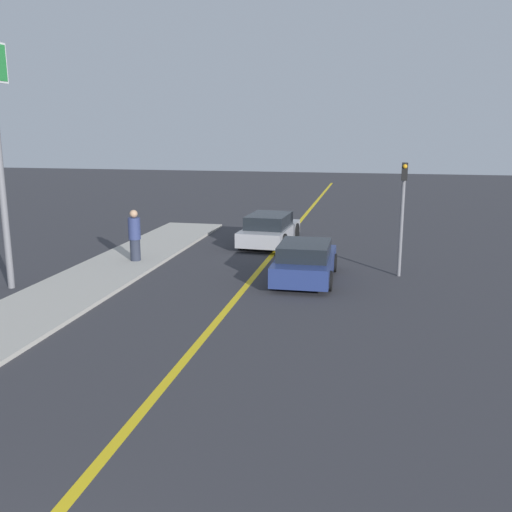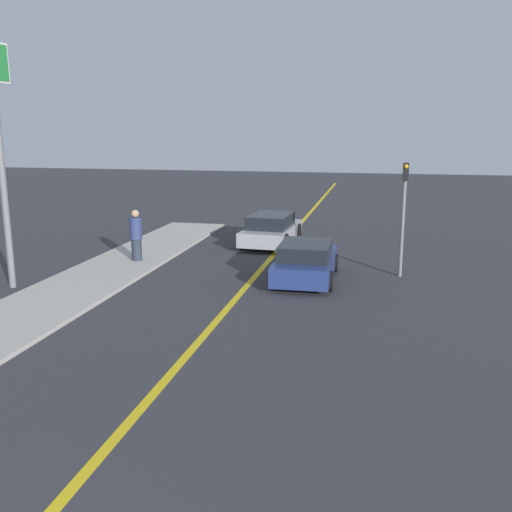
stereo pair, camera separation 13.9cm
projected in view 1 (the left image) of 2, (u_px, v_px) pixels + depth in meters
The scene contains 6 objects.
road_center_line at pixel (271, 256), 21.54m from camera, with size 0.20×60.00×0.01m.
sidewalk_left at pixel (71, 291), 16.83m from camera, with size 2.72×24.12×0.11m.
car_near_right_lane at pixel (305, 262), 18.12m from camera, with size 1.92×3.85×1.23m.
car_ahead_center at pixel (269, 230), 23.62m from camera, with size 2.10×4.22×1.30m.
pedestrian_mid_group at pixel (135, 236), 20.24m from camera, with size 0.43×0.43×1.82m.
traffic_light at pixel (402, 207), 18.16m from camera, with size 0.18×0.40×3.69m.
Camera 1 is at (3.75, -2.68, 4.75)m, focal length 40.00 mm.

